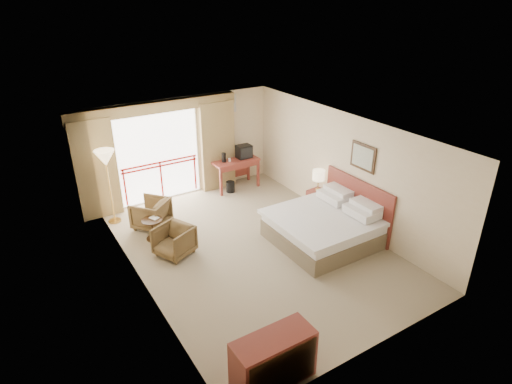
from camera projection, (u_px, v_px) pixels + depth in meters
floor at (254, 248)px, 9.51m from camera, size 7.00×7.00×0.00m
ceiling at (254, 131)px, 8.36m from camera, size 7.00×7.00×0.00m
wall_back at (186, 146)px, 11.62m from camera, size 5.00×0.00×5.00m
wall_front at (379, 280)px, 6.25m from camera, size 5.00×0.00×5.00m
wall_left at (136, 224)px, 7.74m from camera, size 0.00×7.00×7.00m
wall_right at (343, 169)px, 10.13m from camera, size 0.00×7.00×7.00m
balcony_door at (159, 157)px, 11.29m from camera, size 2.40×0.00×2.40m
balcony_railing at (161, 171)px, 11.44m from camera, size 2.09×0.03×1.02m
curtain_left at (96, 169)px, 10.37m from camera, size 1.00×0.26×2.50m
curtain_right at (217, 146)px, 11.95m from camera, size 1.00×0.26×2.50m
valance at (155, 107)px, 10.63m from camera, size 4.40×0.22×0.28m
hvac_vent at (228, 104)px, 11.79m from camera, size 0.50×0.04×0.50m
bed at (324, 227)px, 9.61m from camera, size 2.13×2.06×0.97m
headboard at (357, 205)px, 9.95m from camera, size 0.06×2.10×1.30m
framed_art at (363, 157)px, 9.44m from camera, size 0.04×0.72×0.60m
nightstand at (318, 202)px, 10.88m from camera, size 0.46×0.54×0.60m
table_lamp at (319, 176)px, 10.61m from camera, size 0.31×0.31×0.54m
phone at (321, 193)px, 10.59m from camera, size 0.20×0.17×0.08m
desk at (234, 165)px, 12.19m from camera, size 1.32×0.64×0.86m
tv at (244, 152)px, 12.12m from camera, size 0.41×0.33×0.37m
coffee_maker at (224, 158)px, 11.84m from camera, size 0.12×0.12×0.27m
cup at (229, 160)px, 11.91m from camera, size 0.08×0.08×0.10m
wastebasket at (230, 187)px, 12.09m from camera, size 0.30×0.30×0.31m
armchair_far at (152, 226)px, 10.36m from camera, size 1.08×1.08×0.71m
armchair_near at (175, 254)px, 9.28m from camera, size 0.96×0.95×0.67m
side_table at (152, 226)px, 9.69m from camera, size 0.46×0.46×0.51m
book at (152, 220)px, 9.62m from camera, size 0.22×0.25×0.02m
floor_lamp at (106, 161)px, 9.92m from camera, size 0.47×0.47×1.86m
dresser at (274, 360)px, 6.11m from camera, size 1.21×0.51×0.81m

